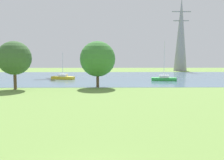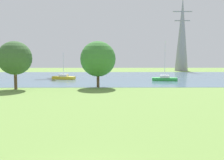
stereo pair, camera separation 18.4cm
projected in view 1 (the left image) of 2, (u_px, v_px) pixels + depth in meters
ground_plane at (101, 96)px, 30.07m from camera, size 160.00×160.00×0.00m
water_surface at (104, 77)px, 57.95m from camera, size 140.00×40.00×0.02m
sailboat_yellow at (63, 77)px, 52.19m from camera, size 5.03×2.87×5.51m
sailboat_green at (164, 78)px, 49.01m from camera, size 4.96×2.12×7.79m
tree_mid_shore at (14, 58)px, 35.65m from camera, size 4.82×4.82×6.92m
tree_west_near at (98, 59)px, 38.12m from camera, size 5.42×5.42×7.08m
electricity_pylon at (181, 34)px, 84.24m from camera, size 6.40×4.40×24.83m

